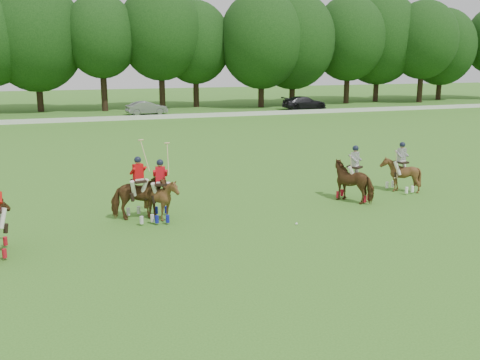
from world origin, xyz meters
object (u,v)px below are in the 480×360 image
object	(u,v)px
polo_ball	(296,224)
polo_red_c	(161,198)
polo_red_b	(139,197)
car_mid	(147,108)
car_right	(304,103)
polo_stripe_a	(354,181)
polo_stripe_b	(400,174)

from	to	relation	value
polo_ball	polo_red_c	bearing A→B (deg)	154.74
polo_red_b	car_mid	bearing A→B (deg)	80.98
car_right	polo_red_b	size ratio (longest dim) A/B	1.75
car_mid	polo_ball	size ratio (longest dim) A/B	47.84
polo_ball	polo_stripe_a	bearing A→B (deg)	32.37
car_mid	polo_red_b	xyz separation A→B (m)	(-6.01, -37.84, 0.20)
polo_red_b	polo_red_c	xyz separation A→B (m)	(0.79, -0.21, -0.05)
polo_red_c	car_right	bearing A→B (deg)	58.10
car_mid	polo_red_c	distance (m)	38.40
car_mid	polo_stripe_b	world-z (taller)	polo_stripe_b
polo_red_b	polo_ball	xyz separation A→B (m)	(5.42, -2.39, -0.86)
polo_stripe_b	polo_ball	size ratio (longest dim) A/B	25.63
car_mid	car_right	size ratio (longest dim) A/B	0.82
polo_stripe_b	polo_ball	world-z (taller)	polo_stripe_b
car_right	polo_ball	size ratio (longest dim) A/B	58.42
car_right	polo_ball	distance (m)	44.52
car_right	polo_stripe_a	world-z (taller)	polo_stripe_a
polo_stripe_a	polo_red_b	bearing A→B (deg)	179.86
polo_red_c	polo_stripe_b	size ratio (longest dim) A/B	1.25
polo_red_b	polo_stripe_b	world-z (taller)	polo_red_b
polo_red_c	polo_stripe_a	size ratio (longest dim) A/B	1.20
polo_stripe_b	car_right	bearing A→B (deg)	71.42
polo_red_c	polo_ball	world-z (taller)	polo_red_c
car_mid	polo_stripe_b	bearing A→B (deg)	180.00
car_mid	polo_red_c	world-z (taller)	polo_red_c
car_mid	car_right	bearing A→B (deg)	-99.16
car_mid	polo_stripe_a	bearing A→B (deg)	175.59
polo_red_c	polo_stripe_b	xyz separation A→B (m)	(11.20, 0.92, -0.02)
polo_stripe_b	polo_stripe_a	bearing A→B (deg)	-165.40
polo_stripe_b	polo_ball	bearing A→B (deg)	-154.70
car_right	polo_red_c	size ratio (longest dim) A/B	1.82
car_right	polo_ball	bearing A→B (deg)	155.62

